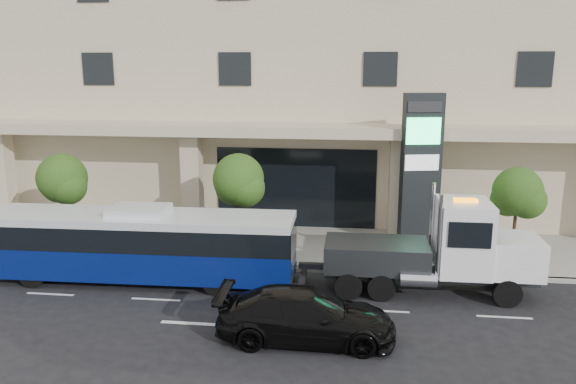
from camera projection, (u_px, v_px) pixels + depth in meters
name	position (u px, v px, depth m)	size (l,w,h in m)	color
ground	(273.00, 289.00, 21.00)	(120.00, 120.00, 0.00)	black
sidewalk	(289.00, 245.00, 25.82)	(120.00, 6.00, 0.15)	gray
curb	(280.00, 268.00, 22.92)	(120.00, 0.30, 0.15)	gray
convention_center	(309.00, 35.00, 33.74)	(60.00, 17.60, 20.00)	#C5B494
tree_left	(63.00, 182.00, 24.97)	(2.27, 2.20, 4.22)	#422B19
tree_mid	(239.00, 183.00, 23.99)	(2.28, 2.20, 4.38)	#422B19
tree_right	(518.00, 195.00, 22.69)	(2.10, 2.00, 4.04)	#422B19
city_bus	(141.00, 244.00, 21.43)	(11.79, 2.71, 2.98)	black
tow_truck	(440.00, 251.00, 20.25)	(8.62, 2.23, 3.93)	#2D3033
black_sedan	(306.00, 316.00, 16.93)	(2.20, 5.40, 1.57)	black
signage_pylon	(421.00, 171.00, 24.73)	(1.80, 0.96, 6.87)	black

